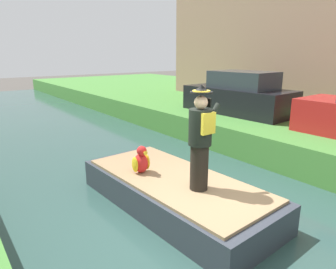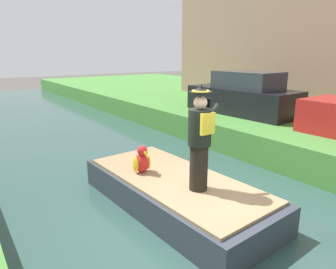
% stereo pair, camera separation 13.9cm
% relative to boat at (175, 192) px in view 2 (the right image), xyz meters
% --- Properties ---
extents(ground_plane, '(80.00, 80.00, 0.00)m').
position_rel_boat_xyz_m(ground_plane, '(0.00, -1.00, -0.40)').
color(ground_plane, '#4C4742').
extents(canal_water, '(6.23, 48.00, 0.10)m').
position_rel_boat_xyz_m(canal_water, '(0.00, -1.00, -0.35)').
color(canal_water, '#2D4C47').
rests_on(canal_water, ground).
extents(boat, '(1.99, 4.28, 0.61)m').
position_rel_boat_xyz_m(boat, '(0.00, 0.00, 0.00)').
color(boat, '#333842').
rests_on(boat, canal_water).
extents(person_pirate, '(0.61, 0.42, 1.85)m').
position_rel_boat_xyz_m(person_pirate, '(0.02, -0.66, 1.23)').
color(person_pirate, black).
rests_on(person_pirate, boat).
extents(parrot_plush, '(0.36, 0.34, 0.57)m').
position_rel_boat_xyz_m(parrot_plush, '(-0.39, 0.61, 0.55)').
color(parrot_plush, red).
rests_on(parrot_plush, boat).
extents(parked_car_dark, '(1.88, 4.08, 1.50)m').
position_rel_boat_xyz_m(parked_car_dark, '(5.26, 2.88, 1.16)').
color(parked_car_dark, black).
rests_on(parked_car_dark, grass_bank_far).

